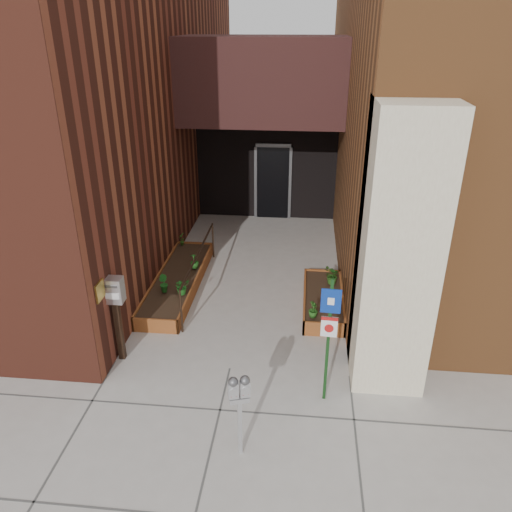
# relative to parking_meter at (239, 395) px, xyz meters

# --- Properties ---
(ground) EXTENTS (80.00, 80.00, 0.00)m
(ground) POSITION_rel_parking_meter_xyz_m (-0.41, 1.77, -0.99)
(ground) COLOR #9E9991
(ground) RESTS_ON ground
(architecture) EXTENTS (20.00, 14.60, 10.00)m
(architecture) POSITION_rel_parking_meter_xyz_m (-0.59, 8.66, 3.99)
(architecture) COLOR maroon
(architecture) RESTS_ON ground
(planter_left) EXTENTS (0.90, 3.60, 0.30)m
(planter_left) POSITION_rel_parking_meter_xyz_m (-1.96, 4.47, -0.86)
(planter_left) COLOR brown
(planter_left) RESTS_ON ground
(planter_right) EXTENTS (0.80, 2.20, 0.30)m
(planter_right) POSITION_rel_parking_meter_xyz_m (1.19, 3.97, -0.86)
(planter_right) COLOR brown
(planter_right) RESTS_ON ground
(handrail) EXTENTS (0.04, 3.34, 0.90)m
(handrail) POSITION_rel_parking_meter_xyz_m (-1.46, 4.42, -0.24)
(handrail) COLOR black
(handrail) RESTS_ON ground
(parking_meter) EXTENTS (0.30, 0.18, 1.28)m
(parking_meter) POSITION_rel_parking_meter_xyz_m (0.00, 0.00, 0.00)
(parking_meter) COLOR #B0AFB2
(parking_meter) RESTS_ON ground
(sign_post) EXTENTS (0.29, 0.08, 2.09)m
(sign_post) POSITION_rel_parking_meter_xyz_m (1.16, 1.19, 0.30)
(sign_post) COLOR #153915
(sign_post) RESTS_ON ground
(payment_dropbox) EXTENTS (0.32, 0.25, 1.57)m
(payment_dropbox) POSITION_rel_parking_meter_xyz_m (-2.31, 1.88, 0.14)
(payment_dropbox) COLOR black
(payment_dropbox) RESTS_ON ground
(shrub_left_a) EXTENTS (0.42, 0.42, 0.33)m
(shrub_left_a) POSITION_rel_parking_meter_xyz_m (-1.66, 3.68, -0.52)
(shrub_left_a) COLOR #1C5B1A
(shrub_left_a) RESTS_ON planter_left
(shrub_left_b) EXTENTS (0.28, 0.28, 0.36)m
(shrub_left_b) POSITION_rel_parking_meter_xyz_m (-2.06, 3.74, -0.51)
(shrub_left_b) COLOR #195A1A
(shrub_left_b) RESTS_ON planter_left
(shrub_left_c) EXTENTS (0.22, 0.22, 0.35)m
(shrub_left_c) POSITION_rel_parking_meter_xyz_m (-1.66, 4.85, -0.52)
(shrub_left_c) COLOR #1C5016
(shrub_left_c) RESTS_ON planter_left
(shrub_left_d) EXTENTS (0.20, 0.20, 0.32)m
(shrub_left_d) POSITION_rel_parking_meter_xyz_m (-2.24, 6.07, -0.53)
(shrub_left_d) COLOR #2E621C
(shrub_left_d) RESTS_ON planter_left
(shrub_right_a) EXTENTS (0.20, 0.20, 0.32)m
(shrub_right_a) POSITION_rel_parking_meter_xyz_m (0.97, 3.07, -0.53)
(shrub_right_a) COLOR #205117
(shrub_right_a) RESTS_ON planter_right
(shrub_right_b) EXTENTS (0.21, 0.21, 0.36)m
(shrub_right_b) POSITION_rel_parking_meter_xyz_m (1.40, 4.43, -0.51)
(shrub_right_b) COLOR #20601B
(shrub_right_b) RESTS_ON planter_right
(shrub_right_c) EXTENTS (0.44, 0.44, 0.37)m
(shrub_right_c) POSITION_rel_parking_meter_xyz_m (1.37, 4.41, -0.50)
(shrub_right_c) COLOR #295919
(shrub_right_c) RESTS_ON planter_right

